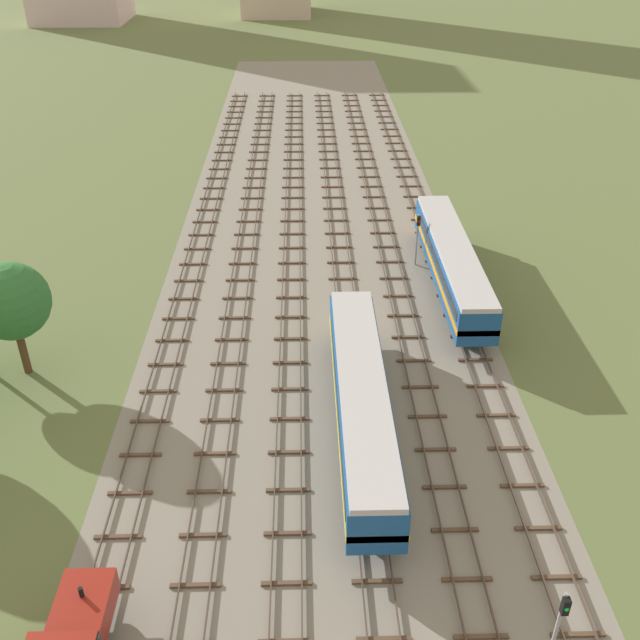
# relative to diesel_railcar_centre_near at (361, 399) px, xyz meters

# --- Properties ---
(ground_plane) EXTENTS (480.00, 480.00, 0.00)m
(ground_plane) POSITION_rel_diesel_railcar_centre_near_xyz_m (-2.12, 16.87, -2.60)
(ground_plane) COLOR #5B6B3D
(ballast_bed) EXTENTS (25.22, 176.00, 0.01)m
(ballast_bed) POSITION_rel_diesel_railcar_centre_near_xyz_m (-2.12, 16.87, -2.59)
(ballast_bed) COLOR gray
(ballast_bed) RESTS_ON ground
(track_far_left) EXTENTS (2.40, 126.00, 0.29)m
(track_far_left) POSITION_rel_diesel_railcar_centre_near_xyz_m (-12.73, 17.87, -2.46)
(track_far_left) COLOR #47382D
(track_far_left) RESTS_ON ground
(track_left) EXTENTS (2.40, 126.00, 0.29)m
(track_left) POSITION_rel_diesel_railcar_centre_near_xyz_m (-8.49, 17.87, -2.46)
(track_left) COLOR #47382D
(track_left) RESTS_ON ground
(track_centre_left) EXTENTS (2.40, 126.00, 0.29)m
(track_centre_left) POSITION_rel_diesel_railcar_centre_near_xyz_m (-4.24, 17.87, -2.46)
(track_centre_left) COLOR #47382D
(track_centre_left) RESTS_ON ground
(track_centre) EXTENTS (2.40, 126.00, 0.29)m
(track_centre) POSITION_rel_diesel_railcar_centre_near_xyz_m (-0.00, 17.87, -2.46)
(track_centre) COLOR #47382D
(track_centre) RESTS_ON ground
(track_centre_right) EXTENTS (2.40, 126.00, 0.29)m
(track_centre_right) POSITION_rel_diesel_railcar_centre_near_xyz_m (4.24, 17.87, -2.46)
(track_centre_right) COLOR #47382D
(track_centre_right) RESTS_ON ground
(track_right) EXTENTS (2.40, 126.00, 0.29)m
(track_right) POSITION_rel_diesel_railcar_centre_near_xyz_m (8.49, 17.87, -2.46)
(track_right) COLOR #47382D
(track_right) RESTS_ON ground
(diesel_railcar_centre_near) EXTENTS (2.96, 20.50, 3.80)m
(diesel_railcar_centre_near) POSITION_rel_diesel_railcar_centre_near_xyz_m (0.00, 0.00, 0.00)
(diesel_railcar_centre_near) COLOR #194C8C
(diesel_railcar_centre_near) RESTS_ON ground
(diesel_railcar_right_mid) EXTENTS (2.96, 20.50, 3.80)m
(diesel_railcar_right_mid) POSITION_rel_diesel_railcar_centre_near_xyz_m (8.49, 17.41, 0.00)
(diesel_railcar_right_mid) COLOR #194C8C
(diesel_railcar_right_mid) RESTS_ON ground
(signal_post_nearest) EXTENTS (0.28, 0.47, 5.45)m
(signal_post_nearest) POSITION_rel_diesel_railcar_centre_near_xyz_m (6.37, -15.64, 0.86)
(signal_post_nearest) COLOR gray
(signal_post_nearest) RESTS_ON ground
(signal_post_near) EXTENTS (0.28, 0.47, 4.63)m
(signal_post_near) POSITION_rel_diesel_railcar_centre_near_xyz_m (6.37, 21.88, 0.38)
(signal_post_near) COLOR gray
(signal_post_near) RESTS_ON ground
(lineside_tree_2) EXTENTS (5.03, 5.03, 7.99)m
(lineside_tree_2) POSITION_rel_diesel_railcar_centre_near_xyz_m (-21.83, 6.89, 2.85)
(lineside_tree_2) COLOR #4C331E
(lineside_tree_2) RESTS_ON ground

